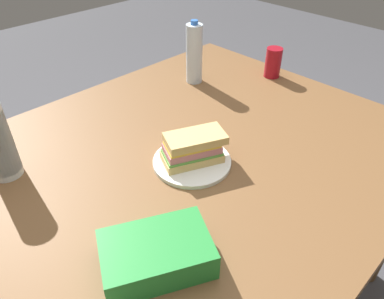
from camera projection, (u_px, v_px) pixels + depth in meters
ground_plane at (190, 293)px, 1.58m from camera, size 8.00×8.00×0.00m
dining_table at (189, 174)px, 1.17m from camera, size 1.43×1.16×0.77m
paper_plate at (192, 161)px, 1.07m from camera, size 0.23×0.23×0.01m
sandwich at (193, 148)px, 1.04m from camera, size 0.21×0.15×0.08m
soda_can_red at (273, 63)px, 1.50m from camera, size 0.07×0.07×0.12m
chip_bag at (157, 254)px, 0.77m from camera, size 0.27×0.24×0.07m
water_bottle_tall at (194, 54)px, 1.43m from camera, size 0.06×0.06×0.25m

